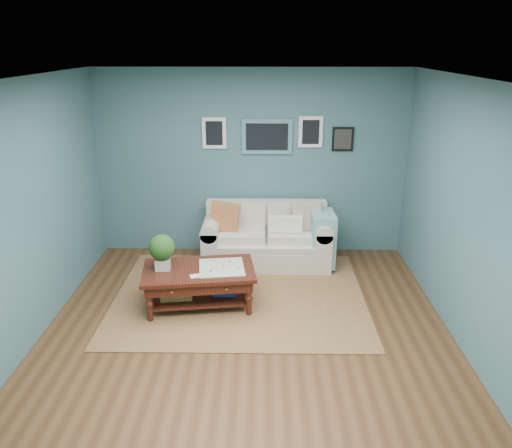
{
  "coord_description": "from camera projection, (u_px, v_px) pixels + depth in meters",
  "views": [
    {
      "loc": [
        0.18,
        -4.62,
        3.02
      ],
      "look_at": [
        0.09,
        1.0,
        0.96
      ],
      "focal_mm": 35.0,
      "sensor_mm": 36.0,
      "label": 1
    }
  ],
  "objects": [
    {
      "name": "area_rug",
      "position": [
        240.0,
        296.0,
        6.3
      ],
      "size": [
        3.11,
        2.49,
        0.01
      ],
      "primitive_type": "cube",
      "color": "brown",
      "rests_on": "ground"
    },
    {
      "name": "coffee_table",
      "position": [
        193.0,
        275.0,
        5.93
      ],
      "size": [
        1.4,
        0.93,
        0.92
      ],
      "rotation": [
        0.0,
        0.0,
        0.13
      ],
      "color": "black",
      "rests_on": "ground"
    },
    {
      "name": "room_shell",
      "position": [
        246.0,
        219.0,
        4.97
      ],
      "size": [
        5.0,
        5.02,
        2.7
      ],
      "color": "brown",
      "rests_on": "ground"
    },
    {
      "name": "loveseat",
      "position": [
        272.0,
        237.0,
        7.14
      ],
      "size": [
        1.84,
        0.84,
        0.95
      ],
      "color": "silver",
      "rests_on": "ground"
    }
  ]
}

